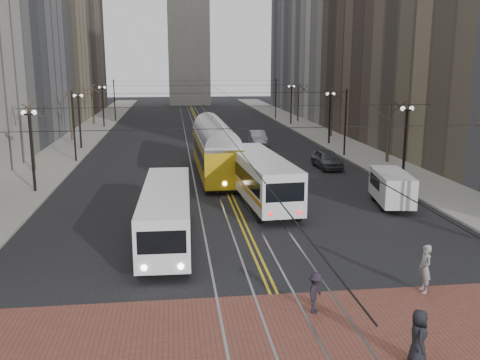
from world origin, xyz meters
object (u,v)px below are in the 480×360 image
object	(u,v)px
transit_bus	(167,215)
sedan_grey	(327,159)
rear_bus	(260,179)
pedestrian_b	(425,269)
pedestrian_d	(316,293)
streetcar	(215,154)
pedestrian_a	(418,337)
cargo_van	(391,189)
sedan_silver	(258,138)

from	to	relation	value
transit_bus	sedan_grey	distance (m)	22.91
rear_bus	pedestrian_b	world-z (taller)	rear_bus
rear_bus	transit_bus	bearing A→B (deg)	-133.41
transit_bus	pedestrian_d	distance (m)	10.41
pedestrian_d	streetcar	bearing A→B (deg)	34.80
sedan_grey	pedestrian_a	distance (m)	31.45
pedestrian_a	cargo_van	bearing A→B (deg)	-2.86
sedan_silver	pedestrian_b	world-z (taller)	pedestrian_b
sedan_silver	pedestrian_d	xyz separation A→B (m)	(-4.38, -41.41, -0.01)
cargo_van	transit_bus	bearing A→B (deg)	-150.46
pedestrian_b	pedestrian_d	xyz separation A→B (m)	(-4.81, -1.27, -0.21)
pedestrian_a	transit_bus	bearing A→B (deg)	48.82
streetcar	sedan_silver	distance (m)	17.06
cargo_van	pedestrian_a	xyz separation A→B (m)	(-6.60, -17.90, -0.21)
transit_bus	streetcar	world-z (taller)	streetcar
rear_bus	cargo_van	bearing A→B (deg)	-17.99
pedestrian_b	pedestrian_d	bearing A→B (deg)	-74.12
rear_bus	cargo_van	size ratio (longest dim) A/B	2.38
transit_bus	sedan_grey	xyz separation A→B (m)	(13.77, 18.29, -0.61)
pedestrian_d	transit_bus	bearing A→B (deg)	62.84
sedan_silver	pedestrian_d	distance (m)	41.64
transit_bus	pedestrian_a	xyz separation A→B (m)	(7.68, -12.56, -0.51)
sedan_grey	pedestrian_b	bearing A→B (deg)	-99.12
pedestrian_b	sedan_silver	bearing A→B (deg)	-178.24
sedan_grey	pedestrian_a	xyz separation A→B (m)	(-6.09, -30.85, 0.09)
transit_bus	rear_bus	size ratio (longest dim) A/B	0.95
cargo_van	streetcar	bearing A→B (deg)	141.86
transit_bus	pedestrian_d	xyz separation A→B (m)	(5.49, -8.83, -0.62)
sedan_grey	pedestrian_d	bearing A→B (deg)	-108.46
cargo_van	sedan_silver	size ratio (longest dim) A/B	1.03
sedan_grey	streetcar	bearing A→B (deg)	-172.26
sedan_grey	pedestrian_b	world-z (taller)	pedestrian_b
streetcar	sedan_silver	size ratio (longest dim) A/B	3.07
rear_bus	cargo_van	distance (m)	8.46
pedestrian_d	pedestrian_b	bearing A→B (deg)	-44.30
streetcar	sedan_grey	size ratio (longest dim) A/B	3.15
transit_bus	streetcar	size ratio (longest dim) A/B	0.76
rear_bus	pedestrian_a	bearing A→B (deg)	-89.37
sedan_grey	pedestrian_d	xyz separation A→B (m)	(-8.29, -27.12, -0.01)
rear_bus	cargo_van	world-z (taller)	rear_bus
streetcar	sedan_grey	distance (m)	10.17
transit_bus	cargo_van	world-z (taller)	transit_bus
transit_bus	sedan_silver	distance (m)	34.05
pedestrian_a	sedan_silver	bearing A→B (deg)	14.60
streetcar	cargo_van	xyz separation A→B (m)	(10.50, -11.33, -0.64)
sedan_grey	sedan_silver	distance (m)	14.81
sedan_silver	pedestrian_a	xyz separation A→B (m)	(-2.19, -45.14, 0.10)
sedan_silver	pedestrian_d	size ratio (longest dim) A/B	3.10
rear_bus	sedan_grey	distance (m)	13.37
sedan_grey	sedan_silver	bearing A→B (deg)	103.80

